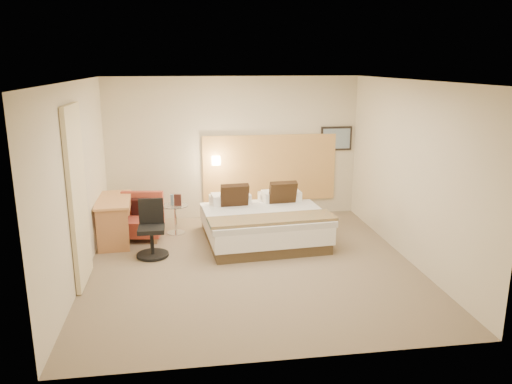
{
  "coord_description": "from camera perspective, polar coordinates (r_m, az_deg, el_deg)",
  "views": [
    {
      "loc": [
        -0.95,
        -6.9,
        2.93
      ],
      "look_at": [
        0.15,
        0.57,
        0.98
      ],
      "focal_mm": 35.0,
      "sensor_mm": 36.0,
      "label": 1
    }
  ],
  "objects": [
    {
      "name": "side_table",
      "position": [
        8.91,
        -9.18,
        -2.91
      ],
      "size": [
        0.55,
        0.55,
        0.52
      ],
      "color": "silver",
      "rests_on": "floor"
    },
    {
      "name": "art_canvas",
      "position": [
        9.92,
        9.19,
        6.04
      ],
      "size": [
        0.54,
        0.01,
        0.39
      ],
      "primitive_type": "cube",
      "color": "gray",
      "rests_on": "wall_back"
    },
    {
      "name": "ceiling",
      "position": [
        6.97,
        -0.55,
        12.7
      ],
      "size": [
        4.8,
        5.0,
        0.02
      ],
      "primitive_type": "cube",
      "color": "silver",
      "rests_on": "floor"
    },
    {
      "name": "menu_folder",
      "position": [
        8.77,
        -8.93,
        -0.92
      ],
      "size": [
        0.13,
        0.07,
        0.21
      ],
      "primitive_type": "cube",
      "rotation": [
        0.0,
        0.0,
        -0.19
      ],
      "color": "#3D1D18",
      "rests_on": "side_table"
    },
    {
      "name": "wall_front",
      "position": [
        4.76,
        3.63,
        -4.92
      ],
      "size": [
        4.8,
        0.02,
        2.7
      ],
      "primitive_type": "cube",
      "color": "beige",
      "rests_on": "floor"
    },
    {
      "name": "desk_chair",
      "position": [
        7.94,
        -11.83,
        -4.66
      ],
      "size": [
        0.5,
        0.5,
        0.88
      ],
      "color": "black",
      "rests_on": "floor"
    },
    {
      "name": "desk",
      "position": [
        8.68,
        -15.76,
        -1.74
      ],
      "size": [
        0.61,
        1.22,
        0.74
      ],
      "color": "tan",
      "rests_on": "floor"
    },
    {
      "name": "wall_left",
      "position": [
        7.23,
        -19.81,
        1.01
      ],
      "size": [
        0.02,
        5.0,
        2.7
      ],
      "primitive_type": "cube",
      "color": "beige",
      "rests_on": "floor"
    },
    {
      "name": "bottle_a",
      "position": [
        8.85,
        -9.57,
        -0.87
      ],
      "size": [
        0.07,
        0.07,
        0.19
      ],
      "primitive_type": "cylinder",
      "rotation": [
        0.0,
        0.0,
        -0.19
      ],
      "color": "#779FB8",
      "rests_on": "side_table"
    },
    {
      "name": "art_frame",
      "position": [
        9.94,
        9.16,
        6.06
      ],
      "size": [
        0.62,
        0.03,
        0.47
      ],
      "primitive_type": "cube",
      "color": "black",
      "rests_on": "wall_back"
    },
    {
      "name": "wall_right",
      "position": [
        7.83,
        17.24,
        2.21
      ],
      "size": [
        0.02,
        5.0,
        2.7
      ],
      "primitive_type": "cube",
      "color": "beige",
      "rests_on": "floor"
    },
    {
      "name": "lamp_shade",
      "position": [
        9.45,
        -4.59,
        3.6
      ],
      "size": [
        0.15,
        0.15,
        0.15
      ],
      "primitive_type": "cube",
      "color": "#FDEBC5",
      "rests_on": "wall_back"
    },
    {
      "name": "curtain",
      "position": [
        7.01,
        -19.71,
        -0.48
      ],
      "size": [
        0.06,
        0.9,
        2.42
      ],
      "primitive_type": "cube",
      "color": "beige",
      "rests_on": "wall_left"
    },
    {
      "name": "floor",
      "position": [
        7.56,
        -0.5,
        -8.38
      ],
      "size": [
        4.8,
        5.0,
        0.02
      ],
      "primitive_type": "cube",
      "color": "#786750",
      "rests_on": "ground"
    },
    {
      "name": "bed",
      "position": [
        8.47,
        0.73,
        -3.5
      ],
      "size": [
        2.09,
        2.05,
        0.96
      ],
      "color": "#493824",
      "rests_on": "floor"
    },
    {
      "name": "headboard_panel",
      "position": [
        9.72,
        1.58,
        2.75
      ],
      "size": [
        2.6,
        0.04,
        1.3
      ],
      "primitive_type": "cube",
      "color": "tan",
      "rests_on": "wall_back"
    },
    {
      "name": "lounge_chair",
      "position": [
        8.83,
        -13.02,
        -3.16
      ],
      "size": [
        0.8,
        0.73,
        0.77
      ],
      "color": "tan",
      "rests_on": "floor"
    },
    {
      "name": "wall_back",
      "position": [
        9.59,
        -2.58,
        5.01
      ],
      "size": [
        4.8,
        0.02,
        2.7
      ],
      "primitive_type": "cube",
      "color": "beige",
      "rests_on": "floor"
    },
    {
      "name": "lamp_arm",
      "position": [
        9.51,
        -4.61,
        3.67
      ],
      "size": [
        0.02,
        0.12,
        0.02
      ],
      "primitive_type": "cylinder",
      "rotation": [
        1.57,
        0.0,
        0.0
      ],
      "color": "white",
      "rests_on": "wall_back"
    }
  ]
}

